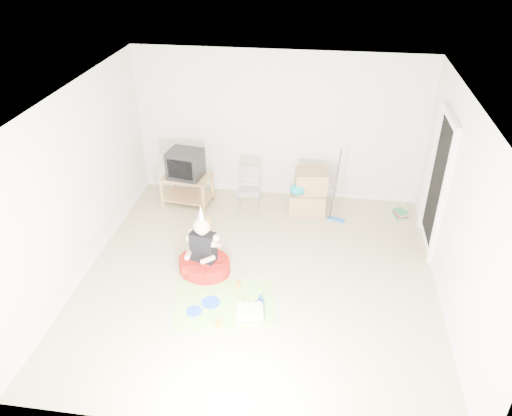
# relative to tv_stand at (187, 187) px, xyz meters

# --- Properties ---
(ground) EXTENTS (5.00, 5.00, 0.00)m
(ground) POSITION_rel_tv_stand_xyz_m (1.54, -1.91, -0.30)
(ground) COLOR tan
(ground) RESTS_ON ground
(doorway_recess) EXTENTS (0.02, 0.90, 2.05)m
(doorway_recess) POSITION_rel_tv_stand_xyz_m (4.02, -0.71, 0.72)
(doorway_recess) COLOR black
(doorway_recess) RESTS_ON ground
(tv_stand) EXTENTS (0.88, 0.61, 0.52)m
(tv_stand) POSITION_rel_tv_stand_xyz_m (0.00, 0.00, 0.00)
(tv_stand) COLOR #A07448
(tv_stand) RESTS_ON ground
(crt_tv) EXTENTS (0.63, 0.55, 0.48)m
(crt_tv) POSITION_rel_tv_stand_xyz_m (0.00, -0.00, 0.46)
(crt_tv) COLOR black
(crt_tv) RESTS_ON tv_stand
(folding_chair) EXTENTS (0.39, 0.38, 0.81)m
(folding_chair) POSITION_rel_tv_stand_xyz_m (1.11, -0.16, 0.09)
(folding_chair) COLOR #94949A
(folding_chair) RESTS_ON ground
(cardboard_boxes) EXTENTS (0.65, 0.52, 0.77)m
(cardboard_boxes) POSITION_rel_tv_stand_xyz_m (2.12, -0.02, 0.07)
(cardboard_boxes) COLOR #A0744D
(cardboard_boxes) RESTS_ON ground
(floor_mop) EXTENTS (0.31, 0.38, 1.16)m
(floor_mop) POSITION_rel_tv_stand_xyz_m (2.62, -0.24, -0.04)
(floor_mop) COLOR #2159A8
(floor_mop) RESTS_ON ground
(book_pile) EXTENTS (0.26, 0.29, 0.11)m
(book_pile) POSITION_rel_tv_stand_xyz_m (3.71, 0.08, -0.25)
(book_pile) COLOR #257041
(book_pile) RESTS_ON ground
(seated_woman) EXTENTS (0.92, 0.92, 1.08)m
(seated_woman) POSITION_rel_tv_stand_xyz_m (0.74, -1.89, -0.07)
(seated_woman) COLOR #A1150E
(seated_woman) RESTS_ON ground
(party_mat) EXTENTS (1.49, 1.20, 0.01)m
(party_mat) POSITION_rel_tv_stand_xyz_m (1.16, -2.52, -0.30)
(party_mat) COLOR #EC3183
(party_mat) RESTS_ON ground
(birthday_cake) EXTENTS (0.39, 0.33, 0.16)m
(birthday_cake) POSITION_rel_tv_stand_xyz_m (1.53, -2.70, -0.25)
(birthday_cake) COLOR silver
(birthday_cake) RESTS_ON party_mat
(blue_plate_near) EXTENTS (0.35, 0.35, 0.01)m
(blue_plate_near) POSITION_rel_tv_stand_xyz_m (0.98, -2.55, -0.29)
(blue_plate_near) COLOR blue
(blue_plate_near) RESTS_ON party_mat
(blue_plate_far) EXTENTS (0.25, 0.25, 0.01)m
(blue_plate_far) POSITION_rel_tv_stand_xyz_m (0.80, -2.75, -0.29)
(blue_plate_far) COLOR blue
(blue_plate_far) RESTS_ON party_mat
(orange_cup_near) EXTENTS (0.08, 0.08, 0.08)m
(orange_cup_near) POSITION_rel_tv_stand_xyz_m (1.28, -2.18, -0.26)
(orange_cup_near) COLOR orange
(orange_cup_near) RESTS_ON party_mat
(orange_cup_far) EXTENTS (0.10, 0.10, 0.09)m
(orange_cup_far) POSITION_rel_tv_stand_xyz_m (1.17, -2.95, -0.25)
(orange_cup_far) COLOR orange
(orange_cup_far) RESTS_ON party_mat
(blue_party_hat) EXTENTS (0.16, 0.16, 0.17)m
(blue_party_hat) POSITION_rel_tv_stand_xyz_m (1.63, -2.45, -0.21)
(blue_party_hat) COLOR blue
(blue_party_hat) RESTS_ON party_mat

